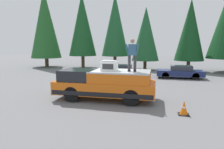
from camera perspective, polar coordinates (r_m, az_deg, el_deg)
ground_plane at (r=11.72m, az=-1.72°, el=-6.59°), size 90.00×90.00×0.00m
pickup_truck at (r=11.18m, az=-2.04°, el=-2.73°), size 2.01×5.54×1.65m
compressor_unit at (r=10.76m, az=-0.78°, el=2.51°), size 0.65×0.84×0.56m
person_on_truck_bed at (r=10.52m, az=5.75°, el=5.75°), size 0.29×0.72×1.69m
parked_car_navy at (r=19.45m, az=18.71°, el=0.71°), size 1.64×4.10×1.16m
parked_car_maroon at (r=19.29m, az=2.39°, el=1.09°), size 1.64×4.10×1.16m
traffic_cone at (r=9.43m, az=19.71°, el=-9.00°), size 0.47×0.47×0.62m
conifer_left at (r=24.99m, az=21.27°, el=11.62°), size 3.31×3.31×8.15m
conifer_center_left at (r=24.82m, az=9.52°, el=11.21°), size 3.24×3.24×7.46m
conifer_center_right at (r=26.15m, az=0.87°, el=13.76°), size 3.42×3.42×9.36m
conifer_right at (r=27.36m, az=-8.43°, el=13.69°), size 3.61×3.61×9.62m
conifer_far_right at (r=29.35m, az=-18.45°, el=13.48°), size 4.04×4.04×10.44m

